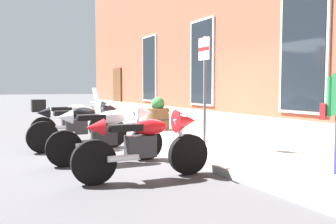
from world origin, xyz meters
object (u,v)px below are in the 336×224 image
motorcycle_black_sport (83,124)px  motorcycle_red_sport (149,142)px  motorcycle_white_sport (111,131)px  parking_sign (204,76)px  barrel_planter (158,116)px  motorcycle_silver_touring (68,119)px

motorcycle_black_sport → motorcycle_red_sport: bearing=5.1°
motorcycle_red_sport → motorcycle_black_sport: bearing=-174.9°
motorcycle_black_sport → motorcycle_white_sport: motorcycle_white_sport is taller
motorcycle_black_sport → parking_sign: 2.85m
parking_sign → motorcycle_black_sport: bearing=-128.7°
motorcycle_red_sport → barrel_planter: (-4.70, 2.39, -0.05)m
motorcycle_red_sport → parking_sign: parking_sign is taller
motorcycle_black_sport → motorcycle_white_sport: (1.59, 0.13, 0.01)m
parking_sign → barrel_planter: bearing=170.4°
motorcycle_silver_touring → motorcycle_red_sport: motorcycle_silver_touring is taller
barrel_planter → motorcycle_black_sport: bearing=-56.7°
motorcycle_silver_touring → motorcycle_black_sport: bearing=0.2°
motorcycle_silver_touring → motorcycle_white_sport: bearing=2.6°
motorcycle_silver_touring → barrel_planter: bearing=95.1°
motorcycle_silver_touring → motorcycle_red_sport: bearing=3.4°
motorcycle_silver_touring → barrel_planter: 2.67m
motorcycle_white_sport → motorcycle_silver_touring: bearing=-177.4°
motorcycle_black_sport → parking_sign: (1.67, 2.08, 1.02)m
motorcycle_white_sport → motorcycle_black_sport: bearing=-175.2°
barrel_planter → motorcycle_silver_touring: bearing=-84.9°
motorcycle_silver_touring → parking_sign: bearing=33.3°
motorcycle_white_sport → barrel_planter: size_ratio=2.20×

